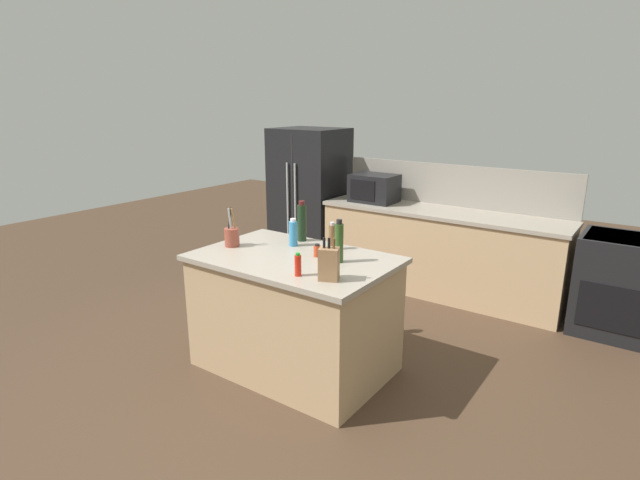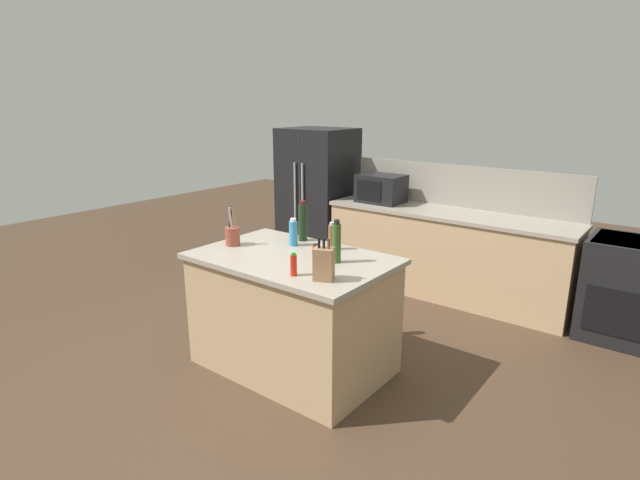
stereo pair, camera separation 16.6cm
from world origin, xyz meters
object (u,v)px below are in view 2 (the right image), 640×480
object	(u,v)px
wine_bottle	(303,222)
range_oven	(631,290)
microwave	(381,189)
spice_jar_paprika	(316,251)
refrigerator	(318,197)
olive_oil_bottle	(337,242)
utensil_crock	(233,235)
pepper_grinder	(332,237)
knife_block	(324,264)
hot_sauce_bottle	(294,265)
dish_soap_bottle	(293,233)

from	to	relation	value
wine_bottle	range_oven	bearing A→B (deg)	38.46
microwave	spice_jar_paprika	size ratio (longest dim) A/B	5.15
refrigerator	wine_bottle	distance (m)	2.27
olive_oil_bottle	utensil_crock	bearing A→B (deg)	-170.49
spice_jar_paprika	wine_bottle	bearing A→B (deg)	141.85
spice_jar_paprika	olive_oil_bottle	xyz separation A→B (m)	(0.21, -0.02, 0.11)
pepper_grinder	wine_bottle	bearing A→B (deg)	169.84
knife_block	utensil_crock	distance (m)	1.11
spice_jar_paprika	microwave	bearing A→B (deg)	108.02
knife_block	hot_sauce_bottle	distance (m)	0.23
refrigerator	knife_block	xyz separation A→B (m)	(2.01, -2.51, 0.18)
microwave	olive_oil_bottle	xyz separation A→B (m)	(0.89, -2.11, -0.01)
spice_jar_paprika	utensil_crock	bearing A→B (deg)	-166.45
olive_oil_bottle	knife_block	bearing A→B (deg)	-66.87
microwave	wine_bottle	distance (m)	1.83
refrigerator	dish_soap_bottle	bearing A→B (deg)	-56.77
utensil_crock	olive_oil_bottle	xyz separation A→B (m)	(0.94, 0.16, 0.07)
wine_bottle	spice_jar_paprika	bearing A→B (deg)	-38.15
dish_soap_bottle	spice_jar_paprika	distance (m)	0.35
refrigerator	range_oven	bearing A→B (deg)	-0.83
wine_bottle	microwave	bearing A→B (deg)	99.96
microwave	wine_bottle	bearing A→B (deg)	-80.04
dish_soap_bottle	hot_sauce_bottle	xyz separation A→B (m)	(0.47, -0.55, -0.03)
refrigerator	wine_bottle	xyz separation A→B (m)	(1.29, -1.86, 0.23)
range_oven	hot_sauce_bottle	bearing A→B (deg)	-125.05
range_oven	hot_sauce_bottle	distance (m)	3.12
wine_bottle	pepper_grinder	bearing A→B (deg)	-10.16
utensil_crock	olive_oil_bottle	distance (m)	0.96
refrigerator	utensil_crock	size ratio (longest dim) A/B	5.46
spice_jar_paprika	range_oven	bearing A→B (deg)	47.58
utensil_crock	wine_bottle	xyz separation A→B (m)	(0.37, 0.46, 0.08)
hot_sauce_bottle	olive_oil_bottle	xyz separation A→B (m)	(0.07, 0.41, 0.08)
range_oven	pepper_grinder	bearing A→B (deg)	-135.80
utensil_crock	hot_sauce_bottle	size ratio (longest dim) A/B	1.97
microwave	hot_sauce_bottle	distance (m)	2.65
spice_jar_paprika	pepper_grinder	distance (m)	0.23
refrigerator	hot_sauce_bottle	size ratio (longest dim) A/B	10.75
microwave	dish_soap_bottle	bearing A→B (deg)	-79.85
pepper_grinder	utensil_crock	bearing A→B (deg)	-151.02
knife_block	pepper_grinder	distance (m)	0.70
refrigerator	pepper_grinder	distance (m)	2.53
hot_sauce_bottle	pepper_grinder	size ratio (longest dim) A/B	0.73
knife_block	utensil_crock	size ratio (longest dim) A/B	0.91
wine_bottle	spice_jar_paprika	xyz separation A→B (m)	(0.36, -0.29, -0.12)
dish_soap_bottle	range_oven	bearing A→B (deg)	41.34
range_oven	dish_soap_bottle	size ratio (longest dim) A/B	4.03
spice_jar_paprika	hot_sauce_bottle	bearing A→B (deg)	-71.30
refrigerator	hot_sauce_bottle	xyz separation A→B (m)	(1.80, -2.57, 0.14)
range_oven	olive_oil_bottle	xyz separation A→B (m)	(-1.70, -2.11, 0.63)
wine_bottle	knife_block	bearing A→B (deg)	-42.22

